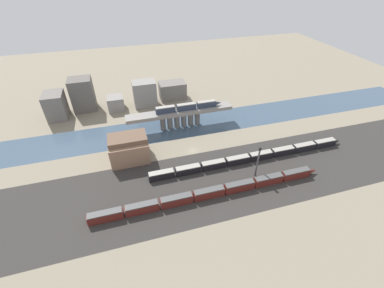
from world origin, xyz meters
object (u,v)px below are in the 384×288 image
(warehouse_building, at_px, (129,148))
(signal_tower, at_px, (258,162))
(train_on_bridge, at_px, (189,107))
(train_yard_mid, at_px, (252,157))
(train_yard_near, at_px, (212,192))

(warehouse_building, height_order, signal_tower, signal_tower)
(train_on_bridge, height_order, train_yard_mid, train_on_bridge)
(train_yard_near, distance_m, signal_tower, 24.34)
(train_yard_mid, distance_m, warehouse_building, 59.47)
(warehouse_building, bearing_deg, signal_tower, -28.28)
(warehouse_building, bearing_deg, train_yard_near, -48.89)
(signal_tower, bearing_deg, train_on_bridge, 109.31)
(train_on_bridge, height_order, signal_tower, signal_tower)
(train_yard_mid, bearing_deg, signal_tower, -108.76)
(train_yard_near, height_order, train_yard_mid, train_yard_near)
(train_on_bridge, distance_m, signal_tower, 52.64)
(train_yard_mid, distance_m, signal_tower, 12.39)
(train_yard_near, relative_size, warehouse_building, 5.48)
(train_yard_near, xyz_separation_m, signal_tower, (22.79, 6.07, 6.01))
(train_yard_near, xyz_separation_m, train_yard_mid, (26.25, 16.24, -0.18))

